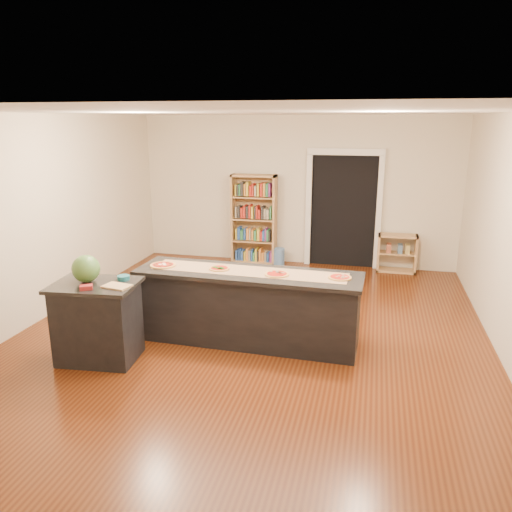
% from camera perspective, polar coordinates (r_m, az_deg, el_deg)
% --- Properties ---
extents(room, '(6.00, 7.00, 2.80)m').
position_cam_1_polar(room, '(6.20, -0.43, 3.09)').
color(room, beige).
rests_on(room, ground).
extents(doorway, '(1.40, 0.09, 2.21)m').
position_cam_1_polar(doorway, '(9.48, 9.97, 5.93)').
color(doorway, black).
rests_on(doorway, room).
extents(kitchen_island, '(2.78, 0.75, 0.92)m').
position_cam_1_polar(kitchen_island, '(6.24, -0.91, -5.82)').
color(kitchen_island, black).
rests_on(kitchen_island, ground).
extents(side_counter, '(0.94, 0.69, 0.93)m').
position_cam_1_polar(side_counter, '(6.07, -17.63, -7.13)').
color(side_counter, black).
rests_on(side_counter, ground).
extents(bookshelf, '(0.86, 0.30, 1.71)m').
position_cam_1_polar(bookshelf, '(9.62, -0.25, 4.21)').
color(bookshelf, tan).
rests_on(bookshelf, ground).
extents(low_shelf, '(0.70, 0.30, 0.70)m').
position_cam_1_polar(low_shelf, '(9.49, 15.80, 0.32)').
color(low_shelf, tan).
rests_on(low_shelf, ground).
extents(waste_bin, '(0.22, 0.22, 0.33)m').
position_cam_1_polar(waste_bin, '(9.61, 2.61, -0.07)').
color(waste_bin, '#4A72A6').
rests_on(waste_bin, ground).
extents(kraft_paper, '(2.43, 0.50, 0.00)m').
position_cam_1_polar(kraft_paper, '(6.11, -0.86, -1.73)').
color(kraft_paper, olive).
rests_on(kraft_paper, kitchen_island).
extents(watermelon, '(0.31, 0.31, 0.31)m').
position_cam_1_polar(watermelon, '(5.95, -18.86, -1.38)').
color(watermelon, '#144214').
rests_on(watermelon, side_counter).
extents(cutting_board, '(0.33, 0.25, 0.02)m').
position_cam_1_polar(cutting_board, '(5.71, -15.61, -3.35)').
color(cutting_board, tan).
rests_on(cutting_board, side_counter).
extents(package_red, '(0.16, 0.15, 0.05)m').
position_cam_1_polar(package_red, '(5.73, -18.83, -3.41)').
color(package_red, maroon).
rests_on(package_red, side_counter).
extents(package_teal, '(0.14, 0.14, 0.05)m').
position_cam_1_polar(package_teal, '(5.93, -14.91, -2.41)').
color(package_teal, '#195966').
rests_on(package_teal, side_counter).
extents(pizza_a, '(0.32, 0.32, 0.02)m').
position_cam_1_polar(pizza_a, '(6.43, -10.59, -1.02)').
color(pizza_a, tan).
rests_on(pizza_a, kitchen_island).
extents(pizza_b, '(0.26, 0.26, 0.02)m').
position_cam_1_polar(pizza_b, '(6.20, -4.21, -1.42)').
color(pizza_b, tan).
rests_on(pizza_b, kitchen_island).
extents(pizza_c, '(0.30, 0.30, 0.02)m').
position_cam_1_polar(pizza_c, '(5.96, 2.40, -2.08)').
color(pizza_c, tan).
rests_on(pizza_c, kitchen_island).
extents(pizza_d, '(0.28, 0.28, 0.02)m').
position_cam_1_polar(pizza_d, '(5.92, 9.57, -2.42)').
color(pizza_d, tan).
rests_on(pizza_d, kitchen_island).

